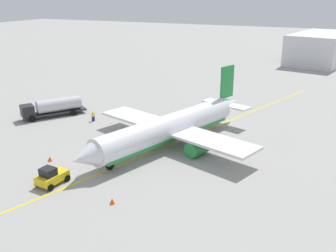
{
  "coord_description": "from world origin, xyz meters",
  "views": [
    {
      "loc": [
        46.67,
        21.24,
        20.97
      ],
      "look_at": [
        0.0,
        0.0,
        3.0
      ],
      "focal_mm": 41.42,
      "sensor_mm": 36.0,
      "label": 1
    }
  ],
  "objects": [
    {
      "name": "airplane",
      "position": [
        -0.48,
        0.16,
        2.62
      ],
      "size": [
        32.39,
        26.55,
        9.59
      ],
      "color": "white",
      "rests_on": "ground"
    },
    {
      "name": "fuel_tanker",
      "position": [
        -4.2,
        -24.03,
        1.73
      ],
      "size": [
        10.48,
        8.23,
        3.15
      ],
      "color": "#2D2D33",
      "rests_on": "ground"
    },
    {
      "name": "taxi_line_marking",
      "position": [
        0.0,
        0.0,
        0.01
      ],
      "size": [
        84.37,
        28.48,
        0.01
      ],
      "primitive_type": "cube",
      "rotation": [
        0.0,
        0.0,
        -0.32
      ],
      "color": "yellow",
      "rests_on": "ground"
    },
    {
      "name": "safety_cone_wingtip",
      "position": [
        16.91,
        1.33,
        0.32
      ],
      "size": [
        0.58,
        0.58,
        0.64
      ],
      "primitive_type": "cone",
      "color": "#F2590F",
      "rests_on": "ground"
    },
    {
      "name": "distant_hangar",
      "position": [
        -81.45,
        14.33,
        4.43
      ],
      "size": [
        29.86,
        19.58,
        8.87
      ],
      "color": "silver",
      "rests_on": "ground"
    },
    {
      "name": "pushback_tug",
      "position": [
        16.12,
        -7.25,
        1.01
      ],
      "size": [
        3.78,
        2.63,
        2.2
      ],
      "color": "yellow",
      "rests_on": "ground"
    },
    {
      "name": "refueling_worker",
      "position": [
        -4.85,
        -16.15,
        0.82
      ],
      "size": [
        0.53,
        0.38,
        1.71
      ],
      "color": "navy",
      "rests_on": "ground"
    },
    {
      "name": "safety_cone_nose",
      "position": [
        11.15,
        -11.8,
        0.33
      ],
      "size": [
        0.6,
        0.6,
        0.67
      ],
      "primitive_type": "cone",
      "color": "#F2590F",
      "rests_on": "ground"
    },
    {
      "name": "ground_plane",
      "position": [
        0.0,
        0.0,
        0.0
      ],
      "size": [
        400.0,
        400.0,
        0.0
      ],
      "primitive_type": "plane",
      "color": "#9E9B96"
    }
  ]
}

